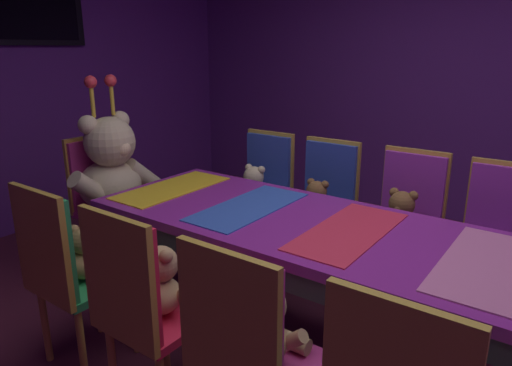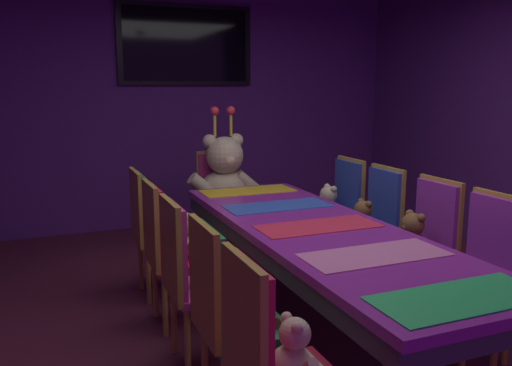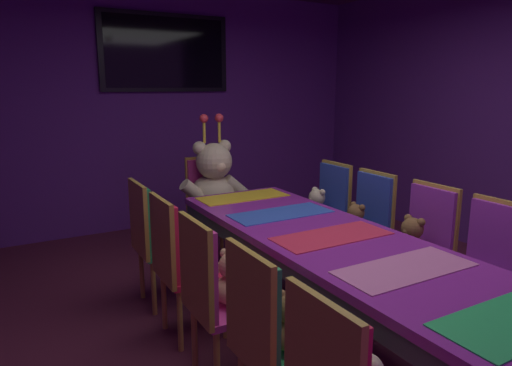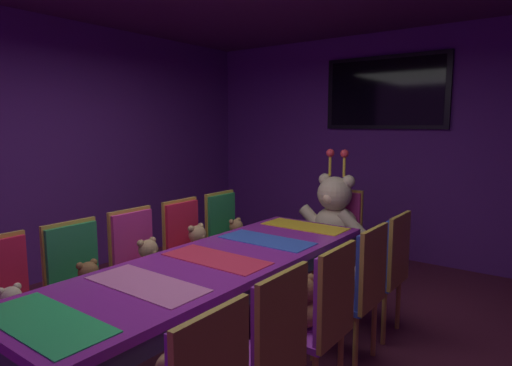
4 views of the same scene
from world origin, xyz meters
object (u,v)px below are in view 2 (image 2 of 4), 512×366
Objects in this scene: king_teddy_bear at (225,177)px; teddy_left_2 at (210,264)px; chair_right_3 at (378,216)px; teddy_right_4 at (328,205)px; throne_chair at (220,191)px; chair_left_4 at (147,221)px; chair_left_2 at (185,266)px; wall_tv at (186,45)px; teddy_right_2 at (411,238)px; chair_left_0 at (262,352)px; chair_left_1 at (220,302)px; teddy_right_3 at (362,220)px; chair_left_3 at (163,240)px; banquet_table at (318,240)px; teddy_left_4 at (166,221)px; chair_right_1 at (486,259)px; chair_right_2 at (429,235)px; teddy_left_1 at (249,301)px; chair_right_4 at (342,203)px; teddy_left_0 at (296,352)px; teddy_left_3 at (185,238)px.

teddy_left_2 is at bearing -21.42° from king_teddy_bear.
teddy_left_2 is at bearing 20.10° from chair_right_3.
throne_chair is (-0.69, 0.88, 0.01)m from teddy_right_4.
teddy_right_4 is at bearing -0.70° from chair_left_4.
wall_tv is (0.85, 3.11, 1.45)m from chair_left_2.
king_teddy_bear is at bearing -68.79° from teddy_right_2.
chair_left_0 is at bearing 44.37° from chair_right_3.
chair_left_1 is 1.87m from teddy_right_3.
banquet_table is at bearing -32.74° from chair_left_3.
chair_left_1 is 2.22m from teddy_right_4.
chair_left_4 and throne_chair have the same top height.
throne_chair is at bearing -90.00° from wall_tv.
teddy_left_4 is 2.25m from chair_right_1.
teddy_right_3 is (1.51, 1.62, -0.02)m from chair_left_0.
chair_left_4 is 1.92m from teddy_right_2.
chair_right_3 reaches higher than teddy_right_3.
chair_right_2 reaches higher than teddy_right_2.
teddy_right_4 is at bearing 50.07° from teddy_left_1.
chair_right_2 is 0.60m from teddy_right_3.
teddy_left_4 is 0.89× the size of teddy_right_2.
chair_right_2 is at bearing 180.00° from teddy_right_2.
wall_tv is (0.86, 2.01, 1.45)m from chair_left_4.
chair_left_1 is 4.02m from wall_tv.
chair_left_1 is 0.65× the size of wall_tv.
chair_right_4 is at bearing -105.18° from teddy_right_3.
chair_right_1 is (1.50, 0.52, 0.03)m from teddy_left_0.
chair_right_2 reaches higher than banquet_table.
chair_left_0 reaches higher than teddy_right_3.
teddy_right_3 is (0.69, 0.56, -0.08)m from banquet_table.
banquet_table is 1.31m from teddy_left_4.
teddy_left_1 is at bearing 89.75° from teddy_left_0.
teddy_left_4 is at bearing -0.70° from chair_right_4.
chair_left_1 is 1.00× the size of chair_right_3.
chair_left_1 is 1.10m from teddy_left_3.
banquet_table reaches higher than teddy_right_3.
chair_left_1 reaches higher than teddy_left_4.
teddy_right_3 is 0.31× the size of king_teddy_bear.
king_teddy_bear is (-0.83, 1.24, 0.17)m from chair_right_3.
chair_right_3 is (0.83, 0.56, -0.06)m from banquet_table.
chair_left_4 is 1.00× the size of chair_right_3.
teddy_right_3 is at bearing -21.12° from teddy_left_4.
banquet_table is 2.89× the size of chair_right_3.
chair_right_2 is at bearing -74.80° from wall_tv.
chair_right_2 is at bearing 19.22° from teddy_left_1.
chair_left_1 is 1.00× the size of chair_right_4.
teddy_left_4 is at bearing -45.84° from king_teddy_bear.
chair_right_2 is (1.67, 0.53, 0.00)m from chair_left_1.
throne_chair is (0.00, 1.97, -0.06)m from banquet_table.
teddy_left_0 is at bearing -122.60° from banquet_table.
teddy_left_2 is 3.51m from wall_tv.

